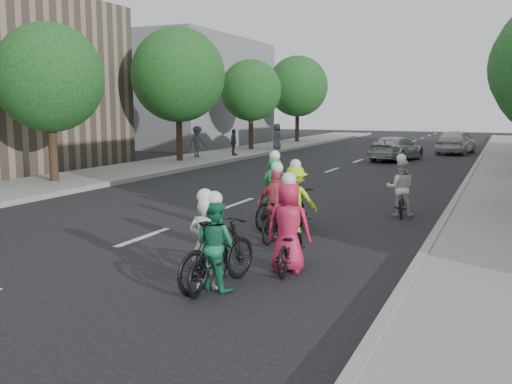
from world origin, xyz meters
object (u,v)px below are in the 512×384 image
Objects in this scene: spectator_1 at (234,142)px; cyclist_7 at (276,201)px; cyclist_1 at (217,250)px; cyclist_5 at (276,201)px; follow_car_trail at (456,141)px; follow_car_lead at (396,149)px; cyclist_0 at (208,255)px; cyclist_3 at (278,213)px; cyclist_6 at (400,194)px; cyclist_4 at (290,237)px; cyclist_2 at (296,206)px; spectator_2 at (277,137)px; spectator_0 at (197,142)px.

cyclist_7 is at bearing -161.01° from spectator_1.
cyclist_1 is 4.73m from cyclist_5.
cyclist_5 is 25.18m from follow_car_trail.
cyclist_1 is at bearing 105.32° from follow_car_lead.
cyclist_0 is 0.39× the size of follow_car_lead.
cyclist_6 is at bearing -109.28° from cyclist_3.
cyclist_6 is at bearing -121.19° from cyclist_5.
cyclist_5 is at bearing -71.04° from cyclist_4.
cyclist_5 reaches higher than cyclist_4.
cyclist_0 is at bearing 108.40° from cyclist_5.
cyclist_3 is 20.30m from follow_car_lead.
cyclist_3 is at bearing -161.56° from spectator_1.
spectator_2 is (-9.26, 21.97, 0.37)m from cyclist_2.
cyclist_5 is 19.00m from follow_car_lead.
cyclist_4 is at bearing -128.01° from cyclist_0.
cyclist_6 reaches higher than follow_car_lead.
spectator_2 is (-11.14, 18.90, 0.40)m from cyclist_6.
spectator_0 reaches higher than spectator_2.
follow_car_lead is at bearing -78.52° from cyclist_5.
cyclist_7 is at bearing 177.80° from spectator_2.
spectator_0 is (-12.23, 18.15, 0.39)m from cyclist_4.
cyclist_6 reaches higher than cyclist_0.
cyclist_1 is 1.03× the size of cyclist_2.
spectator_2 is at bearing -78.17° from cyclist_2.
cyclist_2 is at bearing -75.15° from cyclist_1.
cyclist_7 is (-0.12, 0.34, -0.04)m from cyclist_5.
cyclist_5 is 1.12× the size of spectator_2.
cyclist_0 is 22.67m from spectator_0.
spectator_1 is (-9.92, 18.09, 0.26)m from cyclist_3.
spectator_1 reaches higher than cyclist_7.
spectator_1 is (-10.06, 21.49, 0.37)m from cyclist_0.
follow_car_lead is (-0.42, 18.65, 0.03)m from cyclist_7.
follow_car_lead is (-1.15, 19.22, 0.02)m from cyclist_2.
cyclist_6 is 0.98× the size of spectator_0.
cyclist_5 is (-0.85, 4.65, 0.03)m from cyclist_1.
cyclist_6 is 1.11× the size of spectator_1.
cyclist_7 is 24.86m from follow_car_trail.
cyclist_7 is (-0.72, 0.56, -0.01)m from cyclist_2.
cyclist_5 is at bearing 37.70° from cyclist_6.
cyclist_7 is 0.36× the size of follow_car_trail.
spectator_1 reaches higher than follow_car_lead.
cyclist_5 is at bearing 92.70° from follow_car_trail.
cyclist_4 reaches higher than follow_car_lead.
cyclist_3 reaches higher than cyclist_7.
cyclist_5 is at bearing -67.98° from cyclist_1.
cyclist_5 is at bearing -161.20° from spectator_1.
follow_car_lead is at bearing -52.15° from spectator_0.
cyclist_0 is 1.06× the size of cyclist_6.
cyclist_6 is at bearing -145.03° from cyclist_7.
spectator_0 reaches higher than follow_car_lead.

